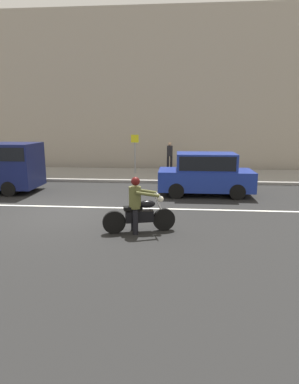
{
  "coord_description": "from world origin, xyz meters",
  "views": [
    {
      "loc": [
        3.87,
        -10.45,
        3.1
      ],
      "look_at": [
        3.07,
        -0.98,
        1.03
      ],
      "focal_mm": 30.34,
      "sensor_mm": 36.0,
      "label": 1
    }
  ],
  "objects_px": {
    "motorcycle_with_rider_olive": "(139,210)",
    "street_sign_post": "(135,150)",
    "pedestrian_bystander": "(170,154)",
    "parked_hatchback_cobalt_blue": "(205,173)"
  },
  "relations": [
    {
      "from": "motorcycle_with_rider_olive",
      "to": "pedestrian_bystander",
      "type": "xyz_separation_m",
      "value": [
        0.62,
        10.62,
        0.52
      ]
    },
    {
      "from": "street_sign_post",
      "to": "motorcycle_with_rider_olive",
      "type": "bearing_deg",
      "value": -82.1
    },
    {
      "from": "motorcycle_with_rider_olive",
      "to": "street_sign_post",
      "type": "relative_size",
      "value": 0.91
    },
    {
      "from": "parked_hatchback_cobalt_blue",
      "to": "pedestrian_bystander",
      "type": "distance_m",
      "value": 5.88
    },
    {
      "from": "pedestrian_bystander",
      "to": "motorcycle_with_rider_olive",
      "type": "bearing_deg",
      "value": -93.37
    },
    {
      "from": "parked_hatchback_cobalt_blue",
      "to": "motorcycle_with_rider_olive",
      "type": "bearing_deg",
      "value": -114.6
    },
    {
      "from": "motorcycle_with_rider_olive",
      "to": "pedestrian_bystander",
      "type": "relative_size",
      "value": 1.17
    },
    {
      "from": "street_sign_post",
      "to": "parked_hatchback_cobalt_blue",
      "type": "bearing_deg",
      "value": -52.81
    },
    {
      "from": "pedestrian_bystander",
      "to": "street_sign_post",
      "type": "bearing_deg",
      "value": -156.79
    },
    {
      "from": "street_sign_post",
      "to": "pedestrian_bystander",
      "type": "distance_m",
      "value": 2.18
    }
  ]
}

